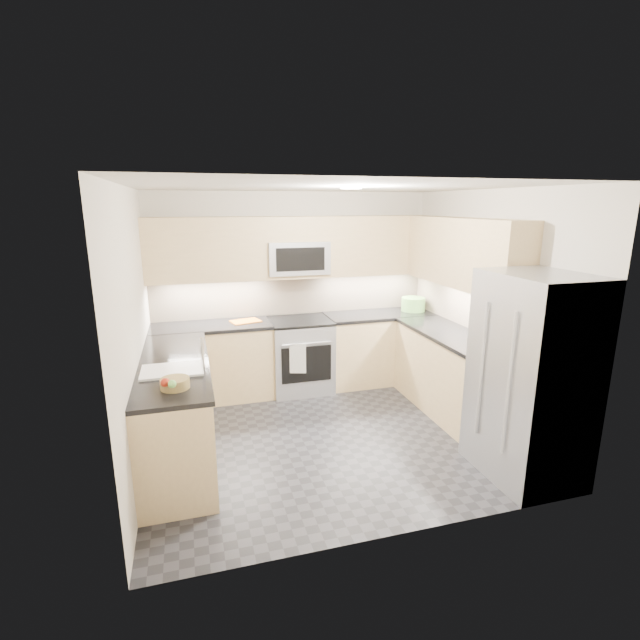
{
  "coord_description": "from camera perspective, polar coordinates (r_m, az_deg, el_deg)",
  "views": [
    {
      "loc": [
        -1.31,
        -4.23,
        2.34
      ],
      "look_at": [
        0.0,
        0.35,
        1.15
      ],
      "focal_mm": 26.0,
      "sensor_mm": 36.0,
      "label": 1
    }
  ],
  "objects": [
    {
      "name": "base_cab_peninsula",
      "position": [
        4.64,
        -17.18,
        -10.7
      ],
      "size": [
        0.6,
        2.0,
        0.9
      ],
      "primitive_type": "cube",
      "color": "#DABC83",
      "rests_on": "floor"
    },
    {
      "name": "countertop_back_left",
      "position": [
        5.71,
        -13.25,
        -0.75
      ],
      "size": [
        1.42,
        0.63,
        0.04
      ],
      "primitive_type": "cube",
      "color": "black",
      "rests_on": "base_cab_back_left"
    },
    {
      "name": "microwave_door",
      "position": [
        5.62,
        -2.39,
        7.47
      ],
      "size": [
        0.6,
        0.01,
        0.28
      ],
      "primitive_type": "cube",
      "color": "black",
      "rests_on": "microwave"
    },
    {
      "name": "oven_door_glass",
      "position": [
        5.66,
        -1.66,
        -5.48
      ],
      "size": [
        0.62,
        0.02,
        0.45
      ],
      "primitive_type": "cube",
      "color": "black",
      "rests_on": "gas_range"
    },
    {
      "name": "refrigerator",
      "position": [
        4.38,
        24.54,
        -6.5
      ],
      "size": [
        0.7,
        0.9,
        1.8
      ],
      "primitive_type": "cube",
      "color": "#97999E",
      "rests_on": "floor"
    },
    {
      "name": "fridge_handle_left",
      "position": [
        4.01,
        22.19,
        -7.36
      ],
      "size": [
        0.02,
        0.02,
        1.2
      ],
      "primitive_type": "cylinder",
      "color": "#B2B5BA",
      "rests_on": "refrigerator"
    },
    {
      "name": "gas_range",
      "position": [
        5.96,
        -2.45,
        -4.41
      ],
      "size": [
        0.76,
        0.65,
        0.91
      ],
      "primitive_type": "cube",
      "color": "#A9ABB1",
      "rests_on": "floor"
    },
    {
      "name": "backsplash_right",
      "position": [
        5.73,
        17.25,
        1.87
      ],
      "size": [
        0.01,
        2.3,
        0.51
      ],
      "primitive_type": "cube",
      "color": "tan",
      "rests_on": "wall_right"
    },
    {
      "name": "countertop_right",
      "position": [
        5.39,
        16.13,
        -1.8
      ],
      "size": [
        0.63,
        1.7,
        0.04
      ],
      "primitive_type": "cube",
      "color": "black",
      "rests_on": "base_cab_right"
    },
    {
      "name": "ceiling",
      "position": [
        4.43,
        1.3,
        16.1
      ],
      "size": [
        3.6,
        3.2,
        0.02
      ],
      "primitive_type": "cube",
      "color": "beige",
      "rests_on": "wall_back"
    },
    {
      "name": "cutting_board",
      "position": [
        5.77,
        -9.15,
        -0.14
      ],
      "size": [
        0.39,
        0.32,
        0.01
      ],
      "primitive_type": "cube",
      "rotation": [
        0.0,
        0.0,
        0.27
      ],
      "color": "orange",
      "rests_on": "countertop_back_left"
    },
    {
      "name": "base_cab_right",
      "position": [
        5.54,
        15.8,
        -6.49
      ],
      "size": [
        0.6,
        1.7,
        0.9
      ],
      "primitive_type": "cube",
      "color": "#DABC83",
      "rests_on": "floor"
    },
    {
      "name": "upper_cab_back",
      "position": [
        5.83,
        -2.94,
        8.94
      ],
      "size": [
        3.6,
        0.35,
        0.75
      ],
      "primitive_type": "cube",
      "color": "#DABC83",
      "rests_on": "wall_back"
    },
    {
      "name": "floor",
      "position": [
        5.01,
        1.13,
        -13.83
      ],
      "size": [
        3.6,
        3.2,
        0.0
      ],
      "primitive_type": "cube",
      "color": "black",
      "rests_on": "ground"
    },
    {
      "name": "countertop_peninsula",
      "position": [
        4.47,
        -17.62,
        -5.2
      ],
      "size": [
        0.63,
        2.0,
        0.04
      ],
      "primitive_type": "cube",
      "color": "black",
      "rests_on": "base_cab_peninsula"
    },
    {
      "name": "utensil_bowl",
      "position": [
        6.39,
        11.4,
        1.92
      ],
      "size": [
        0.33,
        0.33,
        0.18
      ],
      "primitive_type": "cylinder",
      "rotation": [
        0.0,
        0.0,
        0.03
      ],
      "color": "#61A145",
      "rests_on": "countertop_back_right"
    },
    {
      "name": "dish_towel_check",
      "position": [
        5.57,
        -2.75,
        -4.75
      ],
      "size": [
        0.19,
        0.07,
        0.37
      ],
      "primitive_type": "cube",
      "rotation": [
        0.0,
        0.0,
        -0.3
      ],
      "color": "white",
      "rests_on": "oven_handle"
    },
    {
      "name": "fruit_apple",
      "position": [
        3.66,
        -18.52,
        -7.31
      ],
      "size": [
        0.07,
        0.07,
        0.07
      ],
      "primitive_type": "sphere",
      "color": "#A02412",
      "rests_on": "fruit_basket"
    },
    {
      "name": "wall_front",
      "position": [
        3.13,
        9.92,
        -6.55
      ],
      "size": [
        3.6,
        0.02,
        2.5
      ],
      "primitive_type": "cube",
      "color": "beige",
      "rests_on": "floor"
    },
    {
      "name": "range_cooktop",
      "position": [
        5.83,
        -2.5,
        -0.12
      ],
      "size": [
        0.76,
        0.65,
        0.03
      ],
      "primitive_type": "cube",
      "color": "black",
      "rests_on": "gas_range"
    },
    {
      "name": "microwave",
      "position": [
        5.81,
        -2.87,
        7.69
      ],
      "size": [
        0.76,
        0.4,
        0.4
      ],
      "primitive_type": "cube",
      "color": "#A7A8AF",
      "rests_on": "upper_cab_back"
    },
    {
      "name": "backsplash_back",
      "position": [
        6.08,
        -3.23,
        3.15
      ],
      "size": [
        3.6,
        0.01,
        0.51
      ],
      "primitive_type": "cube",
      "color": "tan",
      "rests_on": "wall_back"
    },
    {
      "name": "upper_cab_right",
      "position": [
        5.4,
        17.22,
        7.94
      ],
      "size": [
        0.35,
        1.95,
        0.75
      ],
      "primitive_type": "cube",
      "color": "#DABC83",
      "rests_on": "wall_right"
    },
    {
      "name": "wall_back",
      "position": [
        6.07,
        -3.25,
        3.67
      ],
      "size": [
        3.6,
        0.02,
        2.5
      ],
      "primitive_type": "cube",
      "color": "beige",
      "rests_on": "floor"
    },
    {
      "name": "sink_basin",
      "position": [
        4.24,
        -17.65,
        -6.79
      ],
      "size": [
        0.52,
        0.38,
        0.16
      ],
      "primitive_type": "cube",
      "color": "white",
      "rests_on": "base_cab_peninsula"
    },
    {
      "name": "faucet",
      "position": [
        4.17,
        -14.28,
        -3.99
      ],
      "size": [
        0.03,
        0.03,
        0.28
      ],
      "primitive_type": "cylinder",
      "color": "silver",
      "rests_on": "countertop_peninsula"
    },
    {
      "name": "fridge_handle_right",
      "position": [
        4.27,
        19.24,
        -5.77
      ],
      "size": [
        0.02,
        0.02,
        1.2
      ],
      "primitive_type": "cylinder",
      "color": "#B2B5BA",
      "rests_on": "refrigerator"
    },
    {
      "name": "countertop_back_right",
      "position": [
        6.19,
        7.3,
        0.65
      ],
      "size": [
        1.42,
        0.63,
        0.04
      ],
      "primitive_type": "cube",
      "color": "black",
      "rests_on": "base_cab_back_right"
    },
    {
      "name": "fruit_pear",
      "position": [
        3.61,
        -17.74,
        -7.52
      ],
      "size": [
        0.06,
        0.06,
        0.06
      ],
      "primitive_type": "sphere",
      "color": "#73BE51",
      "rests_on": "fruit_basket"
    },
    {
      "name": "oven_handle",
      "position": [
        5.56,
        -1.63,
        -2.92
      ],
      "size": [
        0.6,
        0.02,
        0.02
      ],
      "primitive_type": "cylinder",
      "rotation": [
        0.0,
        1.57,
        0.0
      ],
      "color": "#B2B5BA",
      "rests_on": "gas_range"
    },
    {
      "name": "fruit_basket",
      "position": [
        3.83,
        -17.42,
        -7.44
      ],
      "size": [
        0.26,
        0.26,
        0.08
      ],
      "primitive_type": "cylinder",
      "rotation": [
        0.0,
        0.0,
        -0.18
      ],
      "color": "olive",
      "rests_on": "countertop_peninsula"
    },
    {
      "name": "wall_left",
      "position": [
        4.39,
        -21.84,
        -1.36
      ],
      "size": [
        0.02,
        3.2,
        2.5
      ],
      "primitive_type": "cube",
      "color": "beige",
      "rests_on": "floor"
    },
    {
      "name": "base_cab_back_left",
      "position": [
        5.85,
        -12.99,
        -5.2
      ],
      "size": [
        1.42,
        0.6,
        0.9
      ],
      "primitive_type": "cube",
      "color": "#DABC83",
      "rests_on": "floor"
    },
    {
      "name": "base_cab_back_right",
      "position": [
        6.32,
        7.17,
        -3.5
      ],
      "size": [
        1.42,
        0.6,
        0.9
      ],
      "primitive_type": "cube",
      "color": "#DABC83",
      "rests_on": "floor"
    },
    {
      "name": "wall_right",
      "position": [
        5.36,
        19.93,
        1.45
      ],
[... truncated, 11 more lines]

